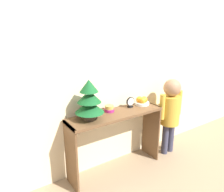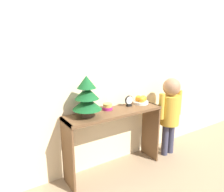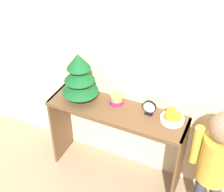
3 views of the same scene
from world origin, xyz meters
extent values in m
plane|color=#997F60|center=(0.00, 0.00, 0.00)|extent=(12.00, 12.00, 0.00)
cube|color=beige|center=(0.00, 0.37, 1.25)|extent=(7.00, 0.05, 2.50)
cube|color=brown|center=(0.00, 0.16, 0.72)|extent=(1.15, 0.33, 0.03)
cube|color=brown|center=(-0.56, 0.16, 0.37)|extent=(0.02, 0.30, 0.74)
cube|color=brown|center=(0.56, 0.16, 0.37)|extent=(0.02, 0.30, 0.74)
cylinder|color=#4C3828|center=(-0.33, 0.17, 0.76)|extent=(0.12, 0.12, 0.05)
cylinder|color=brown|center=(-0.33, 0.17, 0.81)|extent=(0.02, 0.02, 0.04)
cone|color=#145123|center=(-0.33, 0.17, 0.88)|extent=(0.30, 0.30, 0.13)
cone|color=#145123|center=(-0.33, 0.17, 0.99)|extent=(0.25, 0.25, 0.13)
cone|color=#145123|center=(-0.33, 0.17, 1.11)|extent=(0.19, 0.19, 0.13)
sphere|color=#2D4CA8|center=(-0.29, 0.11, 0.86)|extent=(0.04, 0.04, 0.04)
sphere|color=#2D4CA8|center=(-0.33, 0.22, 1.04)|extent=(0.06, 0.06, 0.06)
sphere|color=silver|center=(-0.37, 0.16, 1.04)|extent=(0.04, 0.04, 0.04)
cylinder|color=silver|center=(0.44, 0.22, 0.75)|extent=(0.18, 0.18, 0.03)
sphere|color=orange|center=(0.47, 0.21, 0.80)|extent=(0.08, 0.08, 0.08)
sphere|color=orange|center=(0.42, 0.25, 0.80)|extent=(0.08, 0.08, 0.08)
sphere|color=orange|center=(0.42, 0.20, 0.80)|extent=(0.08, 0.08, 0.08)
cylinder|color=#9E2366|center=(-0.03, 0.25, 0.76)|extent=(0.11, 0.11, 0.03)
cylinder|color=gold|center=(-0.03, 0.25, 0.79)|extent=(0.10, 0.10, 0.04)
cube|color=black|center=(0.25, 0.22, 0.75)|extent=(0.06, 0.04, 0.02)
cylinder|color=black|center=(0.25, 0.22, 0.81)|extent=(0.11, 0.02, 0.11)
cylinder|color=white|center=(0.25, 0.21, 0.81)|extent=(0.09, 0.00, 0.09)
cylinder|color=#38384C|center=(0.77, 0.09, 0.21)|extent=(0.09, 0.09, 0.43)
cylinder|color=gold|center=(0.83, 0.09, 0.62)|extent=(0.25, 0.25, 0.39)
cylinder|color=gold|center=(0.67, 0.09, 0.70)|extent=(0.07, 0.07, 0.33)
camera|label=1|loc=(-1.31, -1.72, 1.66)|focal=35.00mm
camera|label=2|loc=(-1.28, -1.75, 1.52)|focal=35.00mm
camera|label=3|loc=(0.78, -1.60, 2.33)|focal=50.00mm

